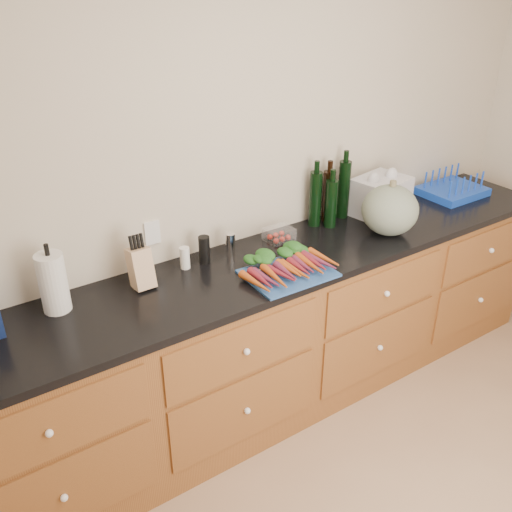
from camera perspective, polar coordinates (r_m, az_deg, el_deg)
wall_back at (r=3.07m, az=-0.58°, el=8.31°), size 4.10×0.05×2.60m
cabinets at (r=3.23m, az=2.74°, el=-7.74°), size 3.60×0.64×0.90m
countertop at (r=2.98m, az=2.90°, el=-0.36°), size 3.64×0.62×0.04m
cutting_board at (r=2.80m, az=3.25°, el=-1.73°), size 0.43×0.33×0.01m
carrots at (r=2.81m, az=2.84°, el=-0.92°), size 0.44×0.30×0.06m
squash at (r=3.24m, az=13.25°, el=4.50°), size 0.31×0.31×0.28m
paper_towel at (r=2.62m, az=-19.63°, el=-2.55°), size 0.12×0.12×0.27m
knife_block at (r=2.71m, az=-11.46°, el=-1.17°), size 0.10×0.10×0.19m
grinder_salt at (r=2.85m, az=-7.13°, el=-0.19°), size 0.05×0.05×0.11m
grinder_pepper at (r=2.89m, az=-5.19°, el=0.65°), size 0.06×0.06×0.14m
canister_chrome at (r=2.96m, az=-2.59°, el=1.21°), size 0.05×0.05×0.12m
tomato_box at (r=3.12m, az=2.32°, el=2.17°), size 0.15×0.12×0.07m
bottles at (r=3.32m, az=7.40°, el=5.90°), size 0.28×0.15×0.34m
grocery_bag at (r=3.49m, az=12.35°, el=5.84°), size 0.35×0.30×0.23m
dish_rack at (r=3.94m, az=19.04°, el=6.35°), size 0.39×0.31×0.16m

